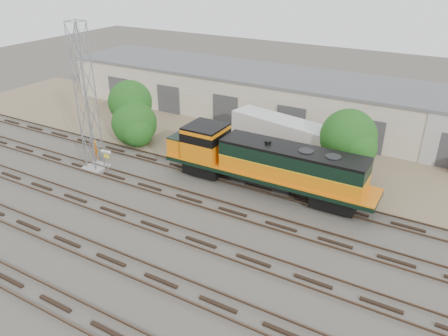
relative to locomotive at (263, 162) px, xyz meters
The scene contains 12 objects.
ground 7.83m from the locomotive, 126.10° to the right, with size 140.00×140.00×0.00m, color #47423A.
dirt_strip 10.31m from the locomotive, 115.93° to the left, with size 80.00×16.00×0.02m, color #726047.
tracks 10.29m from the locomotive, 115.93° to the right, with size 80.00×20.40×0.28m.
warehouse 17.52m from the locomotive, 104.31° to the left, with size 58.40×10.40×5.30m.
locomotive is the anchor object (origin of this frame).
signal_tower 16.03m from the locomotive, 165.15° to the right, with size 1.92×1.92×13.00m.
sign_post 13.81m from the locomotive, 161.21° to the right, with size 1.00×0.19×2.46m.
worker 16.63m from the locomotive, behind, with size 0.70×0.46×1.92m, color orange.
semi_trailer 6.00m from the locomotive, 83.81° to the left, with size 13.38×5.36×4.04m.
tree_west 17.68m from the locomotive, 167.24° to the left, with size 4.83×4.60×6.02m.
tree_mid 15.95m from the locomotive, behind, with size 4.88×4.64×4.64m.
tree_east 7.58m from the locomotive, 41.02° to the left, with size 4.97×4.73×6.39m.
Camera 1 is at (17.54, -23.47, 17.82)m, focal length 35.00 mm.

